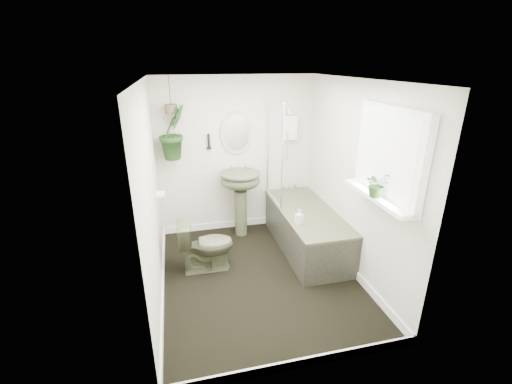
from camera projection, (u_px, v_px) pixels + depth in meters
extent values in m
cube|color=black|center=(259.00, 276.00, 4.21)|extent=(2.30, 2.80, 0.02)
cube|color=white|center=(260.00, 78.00, 3.38)|extent=(2.30, 2.80, 0.02)
cube|color=silver|center=(236.00, 156.00, 5.07)|extent=(2.30, 0.02, 2.30)
cube|color=silver|center=(305.00, 254.00, 2.51)|extent=(2.30, 0.02, 2.30)
cube|color=silver|center=(151.00, 198.00, 3.54)|extent=(0.02, 2.80, 2.30)
cube|color=silver|center=(354.00, 180.00, 4.05)|extent=(0.02, 2.80, 2.30)
cube|color=white|center=(259.00, 272.00, 4.19)|extent=(2.30, 2.80, 0.10)
cube|color=white|center=(290.00, 128.00, 5.04)|extent=(0.20, 0.10, 0.35)
ellipsoid|color=#B9B0A6|center=(236.00, 133.00, 4.91)|extent=(0.46, 0.03, 0.62)
cylinder|color=black|center=(209.00, 142.00, 4.85)|extent=(0.04, 0.04, 0.22)
cylinder|color=white|center=(160.00, 195.00, 4.28)|extent=(0.11, 0.11, 0.11)
cube|color=white|center=(390.00, 154.00, 3.22)|extent=(0.08, 1.00, 0.90)
cube|color=white|center=(377.00, 196.00, 3.35)|extent=(0.18, 1.00, 0.04)
cube|color=white|center=(385.00, 155.00, 3.21)|extent=(0.01, 0.86, 0.76)
imported|color=#474B33|center=(206.00, 245.00, 4.24)|extent=(0.67, 0.38, 0.68)
imported|color=black|center=(377.00, 184.00, 3.26)|extent=(0.25, 0.22, 0.25)
imported|color=black|center=(173.00, 132.00, 4.58)|extent=(0.52, 0.51, 0.73)
imported|color=#373434|center=(299.00, 216.00, 4.23)|extent=(0.11, 0.11, 0.19)
cylinder|color=brown|center=(171.00, 109.00, 4.47)|extent=(0.16, 0.16, 0.12)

